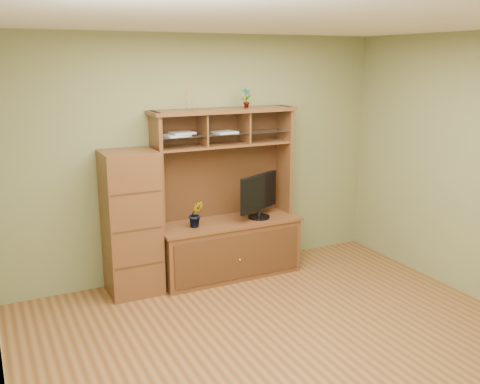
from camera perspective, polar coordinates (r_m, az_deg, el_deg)
room at (r=4.33m, az=5.87°, el=-0.47°), size 4.54×4.04×2.74m
media_hutch at (r=6.11m, az=-1.36°, el=-4.16°), size 1.66×0.61×1.90m
monitor at (r=6.08m, az=2.05°, el=-0.34°), size 0.60×0.33×0.51m
orchid_plant at (r=5.80m, az=-4.72°, el=-2.36°), size 0.19×0.17×0.29m
top_plant at (r=6.01m, az=0.66°, el=10.03°), size 0.13×0.09×0.22m
reed_diffuser at (r=5.73m, az=-5.52°, el=9.72°), size 0.05×0.05×0.27m
magazines at (r=5.79m, az=-4.92°, el=6.24°), size 0.86×0.25×0.04m
side_cabinet at (r=5.69m, az=-11.51°, el=-3.29°), size 0.54×0.50×1.53m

